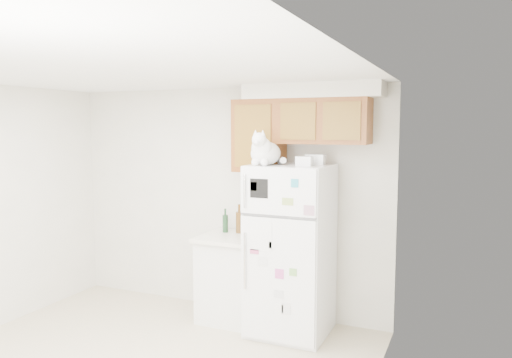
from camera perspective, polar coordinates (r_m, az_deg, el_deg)
The scene contains 8 objects.
room_shell at distance 4.07m, azimuth -13.39°, elevation 0.24°, with size 3.84×4.04×2.52m.
refrigerator at distance 5.03m, azimuth 3.95°, elevation -8.06°, with size 0.76×0.78×1.70m.
base_counter at distance 5.46m, azimuth -2.79°, elevation -11.15°, with size 0.64×0.64×0.92m.
cat at distance 4.81m, azimuth 0.99°, elevation 3.13°, with size 0.34×0.49×0.35m.
storage_box_back at distance 4.93m, azimuth 6.83°, elevation 2.23°, with size 0.18×0.13×0.10m, color white.
storage_box_front at distance 4.76m, azimuth 5.54°, elevation 2.05°, with size 0.15×0.11×0.09m, color white.
bottle_green at distance 5.47m, azimuth -3.53°, elevation -4.75°, with size 0.06×0.06×0.26m, color #19381E, non-canonical shape.
bottle_amber at distance 5.43m, azimuth -1.93°, elevation -4.55°, with size 0.07×0.07×0.32m, color #593814, non-canonical shape.
Camera 1 is at (2.56, -2.99, 2.07)m, focal length 35.00 mm.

